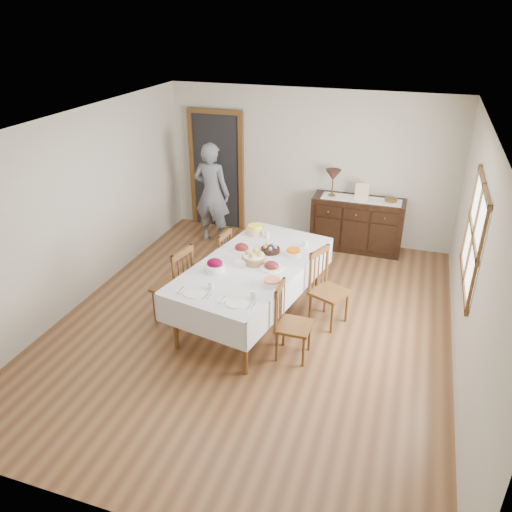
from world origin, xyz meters
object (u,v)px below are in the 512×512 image
(sideboard, at_px, (357,224))
(table_lamp, at_px, (333,176))
(dining_table, at_px, (253,270))
(chair_left_near, at_px, (176,284))
(person, at_px, (212,190))
(chair_right_near, at_px, (290,321))
(chair_left_far, at_px, (218,261))
(chair_right_far, at_px, (326,287))

(sideboard, height_order, table_lamp, table_lamp)
(table_lamp, bearing_deg, dining_table, -101.60)
(chair_left_near, bearing_deg, person, -156.67)
(chair_right_near, height_order, sideboard, chair_right_near)
(chair_left_far, distance_m, table_lamp, 2.53)
(dining_table, height_order, person, person)
(chair_right_near, xyz_separation_m, person, (-2.13, 2.75, 0.46))
(chair_left_near, distance_m, person, 2.57)
(chair_right_near, height_order, person, person)
(dining_table, relative_size, chair_left_far, 2.70)
(dining_table, xyz_separation_m, chair_left_near, (-0.95, -0.34, -0.20))
(chair_left_near, relative_size, chair_right_near, 1.13)
(chair_left_far, height_order, chair_right_far, chair_right_far)
(chair_right_near, xyz_separation_m, table_lamp, (-0.13, 3.20, 0.79))
(sideboard, bearing_deg, chair_left_near, -123.28)
(chair_left_near, distance_m, chair_right_far, 1.96)
(person, xyz_separation_m, table_lamp, (1.99, 0.45, 0.32))
(chair_right_near, bearing_deg, chair_left_far, 50.06)
(chair_right_near, bearing_deg, person, 37.28)
(table_lamp, bearing_deg, chair_left_near, -116.77)
(chair_right_near, bearing_deg, dining_table, 46.73)
(chair_right_near, relative_size, person, 0.50)
(dining_table, distance_m, table_lamp, 2.69)
(chair_left_far, xyz_separation_m, chair_right_far, (1.64, -0.28, 0.03))
(chair_left_near, height_order, chair_left_far, chair_left_near)
(dining_table, height_order, chair_right_near, chair_right_near)
(person, bearing_deg, chair_right_far, 144.88)
(dining_table, xyz_separation_m, sideboard, (0.99, 2.61, -0.28))
(chair_left_near, bearing_deg, sideboard, 158.25)
(dining_table, bearing_deg, chair_right_near, -31.82)
(dining_table, distance_m, chair_right_near, 0.94)
(dining_table, xyz_separation_m, person, (-1.46, 2.14, 0.21))
(chair_left_far, bearing_deg, chair_left_near, -9.32)
(dining_table, height_order, sideboard, sideboard)
(chair_left_near, xyz_separation_m, person, (-0.52, 2.48, 0.40))
(chair_right_far, xyz_separation_m, sideboard, (0.07, 2.37, -0.06))
(chair_left_near, distance_m, sideboard, 3.53)
(chair_right_near, xyz_separation_m, chair_right_far, (0.26, 0.86, 0.04))
(sideboard, bearing_deg, chair_right_far, -91.59)
(dining_table, xyz_separation_m, table_lamp, (0.53, 2.58, 0.53))
(dining_table, relative_size, sideboard, 1.73)
(chair_right_near, distance_m, chair_right_far, 0.90)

